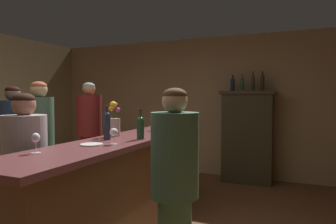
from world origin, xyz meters
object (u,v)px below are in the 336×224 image
Objects in this scene: wine_glass_front at (36,139)px; wine_glass_rear at (158,119)px; display_bottle_midright at (262,82)px; wine_bottle_rose at (140,126)px; wine_glass_spare at (154,122)px; patron_by_cabinet at (40,147)px; wine_bottle_syrah at (107,124)px; display_bottle_midleft at (242,83)px; wine_bottle_chardonnay at (171,118)px; patron_redhead at (25,170)px; bartender at (175,188)px; display_cabinet at (248,135)px; patron_in_grey at (14,145)px; display_bottle_left at (233,84)px; wine_glass_mid at (114,133)px; bar_counter at (123,189)px; display_bottle_center at (253,83)px; patron_in_navy at (89,131)px; cheese_plate at (91,144)px; flower_arrangement at (115,122)px.

wine_glass_front is 0.98× the size of wine_glass_rear.
wine_glass_rear is 2.00m from display_bottle_midright.
wine_glass_spare is at bearing 106.13° from wine_bottle_rose.
patron_by_cabinet reaches higher than wine_glass_spare.
display_bottle_midright is (1.16, 2.87, 0.53)m from wine_bottle_syrah.
wine_bottle_chardonnay is at bearing -111.81° from display_bottle_midleft.
bartender reaches higher than patron_redhead.
patron_in_grey reaches higher than display_cabinet.
patron_in_grey is (-2.18, -2.67, -0.83)m from display_bottle_left.
wine_glass_mid is 0.52× the size of display_bottle_left.
display_bottle_midright reaches higher than wine_glass_rear.
bar_counter is 1.29m from wine_bottle_chardonnay.
display_bottle_center is at bearing 49.20° from patron_in_grey.
display_bottle_midleft is 0.20× the size of bartender.
wine_bottle_syrah is at bearing -27.87° from patron_by_cabinet.
patron_in_grey is (-1.69, -1.04, -0.32)m from wine_bottle_chardonnay.
wine_glass_rear is 2.02m from patron_redhead.
patron_in_navy is (-2.25, -1.44, 0.11)m from display_cabinet.
display_bottle_left reaches higher than cheese_plate.
patron_redhead is (-0.45, -0.77, -0.38)m from flower_arrangement.
wine_glass_mid is (0.06, -1.47, -0.04)m from wine_bottle_chardonnay.
patron_in_navy is 1.25m from patron_in_grey.
wine_glass_front is at bearing -94.88° from wine_bottle_syrah.
wine_bottle_rose is at bearing -5.54° from patron_in_navy.
patron_by_cabinet is (-2.08, -2.83, -0.82)m from display_bottle_midright.
display_bottle_midleft is at bearing 70.95° from flower_arrangement.
bar_counter is 10.08× the size of wine_bottle_rose.
patron_in_grey is 1.23m from patron_redhead.
patron_redhead is (-1.19, -3.38, -0.89)m from display_bottle_left.
bartender is at bearing -43.26° from patron_by_cabinet.
cheese_plate is 0.59× the size of display_bottle_center.
display_bottle_midright reaches higher than display_cabinet.
cheese_plate is at bearing -77.85° from wine_bottle_syrah.
patron_by_cabinet is at bearing -174.28° from wine_bottle_rose.
patron_in_grey reaches higher than wine_bottle_rose.
wine_glass_front is 1.05× the size of wine_glass_mid.
wine_glass_mid is 0.86m from bartender.
wine_bottle_rose is at bearing -97.77° from display_bottle_left.
display_bottle_midleft reaches higher than wine_bottle_syrah.
wine_bottle_chardonnay is 1.92m from patron_redhead.
wine_bottle_chardonnay reaches higher than wine_bottle_rose.
wine_bottle_rose is at bearing 7.24° from bar_counter.
wine_bottle_rose is 2.79m from display_bottle_left.
wine_bottle_chardonnay is at bearing 6.19° from patron_redhead.
patron_redhead is 1.48m from bartender.
wine_bottle_rose is at bearing -73.87° from wine_glass_spare.
wine_bottle_chardonnay is 2.07m from wine_glass_front.
patron_in_navy is at bearing 141.80° from wine_bottle_rose.
patron_by_cabinet is (-0.84, -0.22, -0.29)m from flower_arrangement.
wine_glass_rear is 0.41× the size of flower_arrangement.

